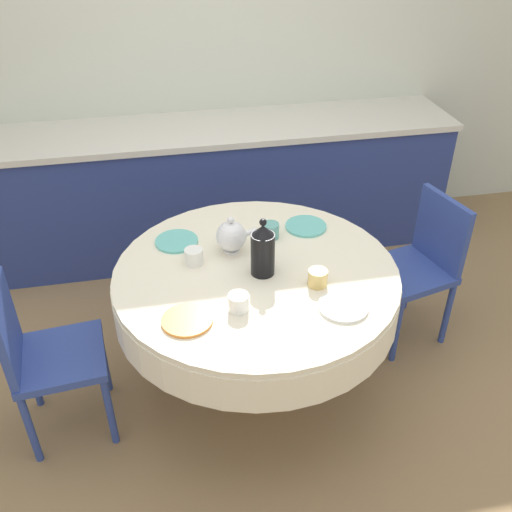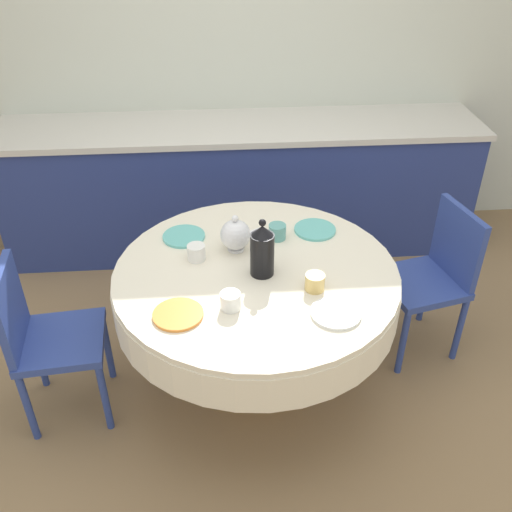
{
  "view_description": "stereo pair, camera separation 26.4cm",
  "coord_description": "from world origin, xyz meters",
  "px_view_note": "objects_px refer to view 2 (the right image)",
  "views": [
    {
      "loc": [
        -0.43,
        -2.14,
        2.31
      ],
      "look_at": [
        0.0,
        0.0,
        0.82
      ],
      "focal_mm": 40.0,
      "sensor_mm": 36.0,
      "label": 1
    },
    {
      "loc": [
        -0.17,
        -2.18,
        2.31
      ],
      "look_at": [
        0.0,
        0.0,
        0.82
      ],
      "focal_mm": 40.0,
      "sensor_mm": 36.0,
      "label": 2
    }
  ],
  "objects_px": {
    "chair_left": "(434,273)",
    "coffee_carafe": "(262,251)",
    "teapot": "(236,235)",
    "chair_right": "(44,335)"
  },
  "relations": [
    {
      "from": "chair_right",
      "to": "teapot",
      "type": "xyz_separation_m",
      "value": [
        0.93,
        0.28,
        0.33
      ]
    },
    {
      "from": "chair_left",
      "to": "coffee_carafe",
      "type": "height_order",
      "value": "coffee_carafe"
    },
    {
      "from": "teapot",
      "to": "chair_left",
      "type": "bearing_deg",
      "value": 3.05
    },
    {
      "from": "chair_left",
      "to": "chair_right",
      "type": "relative_size",
      "value": 1.0
    },
    {
      "from": "chair_left",
      "to": "coffee_carafe",
      "type": "relative_size",
      "value": 2.98
    },
    {
      "from": "chair_left",
      "to": "coffee_carafe",
      "type": "distance_m",
      "value": 1.07
    },
    {
      "from": "coffee_carafe",
      "to": "teapot",
      "type": "distance_m",
      "value": 0.24
    },
    {
      "from": "chair_right",
      "to": "teapot",
      "type": "bearing_deg",
      "value": 101.36
    },
    {
      "from": "coffee_carafe",
      "to": "teapot",
      "type": "xyz_separation_m",
      "value": [
        -0.11,
        0.21,
        -0.04
      ]
    },
    {
      "from": "chair_right",
      "to": "coffee_carafe",
      "type": "relative_size",
      "value": 2.98
    }
  ]
}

